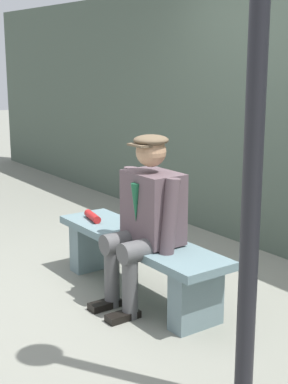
{
  "coord_description": "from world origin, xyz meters",
  "views": [
    {
      "loc": [
        -3.37,
        2.34,
        1.76
      ],
      "look_at": [
        -0.07,
        0.0,
        0.81
      ],
      "focal_mm": 54.4,
      "sensor_mm": 36.0,
      "label": 1
    }
  ],
  "objects_px": {
    "bench": "(138,255)",
    "seated_man": "(146,214)",
    "rolled_magazine": "(93,216)",
    "lamp_post": "(260,6)"
  },
  "relations": [
    {
      "from": "bench",
      "to": "seated_man",
      "type": "xyz_separation_m",
      "value": [
        -0.19,
        0.06,
        0.36
      ]
    },
    {
      "from": "rolled_magazine",
      "to": "lamp_post",
      "type": "distance_m",
      "value": 2.55
    },
    {
      "from": "lamp_post",
      "to": "seated_man",
      "type": "bearing_deg",
      "value": -13.63
    },
    {
      "from": "bench",
      "to": "seated_man",
      "type": "bearing_deg",
      "value": 161.83
    },
    {
      "from": "bench",
      "to": "rolled_magazine",
      "type": "distance_m",
      "value": 0.6
    },
    {
      "from": "bench",
      "to": "rolled_magazine",
      "type": "xyz_separation_m",
      "value": [
        0.57,
        0.06,
        0.18
      ]
    },
    {
      "from": "seated_man",
      "to": "lamp_post",
      "type": "distance_m",
      "value": 1.86
    },
    {
      "from": "bench",
      "to": "lamp_post",
      "type": "relative_size",
      "value": 0.58
    },
    {
      "from": "seated_man",
      "to": "rolled_magazine",
      "type": "xyz_separation_m",
      "value": [
        0.75,
        -0.0,
        -0.19
      ]
    },
    {
      "from": "seated_man",
      "to": "rolled_magazine",
      "type": "distance_m",
      "value": 0.78
    }
  ]
}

